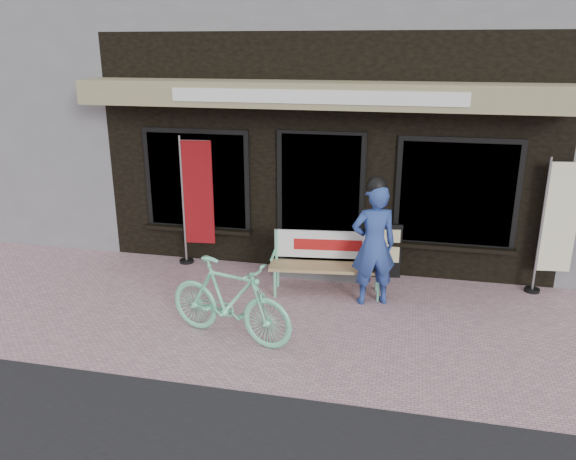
% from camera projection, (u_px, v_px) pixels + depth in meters
% --- Properties ---
extents(ground, '(70.00, 70.00, 0.00)m').
position_uv_depth(ground, '(293.00, 326.00, 7.14)').
color(ground, '#C2949E').
rests_on(ground, ground).
extents(storefront, '(7.00, 6.77, 6.00)m').
position_uv_depth(storefront, '(347.00, 68.00, 10.81)').
color(storefront, black).
rests_on(storefront, ground).
extents(bench, '(1.66, 0.60, 0.88)m').
position_uv_depth(bench, '(327.00, 258.00, 8.00)').
color(bench, '#75E5B5').
rests_on(bench, ground).
extents(person, '(0.71, 0.58, 1.79)m').
position_uv_depth(person, '(374.00, 243.00, 7.54)').
color(person, '#29418D').
rests_on(person, ground).
extents(bicycle, '(1.75, 0.91, 1.01)m').
position_uv_depth(bicycle, '(230.00, 300.00, 6.69)').
color(bicycle, '#75E5B5').
rests_on(bicycle, ground).
extents(nobori_red, '(0.62, 0.25, 2.09)m').
position_uv_depth(nobori_red, '(196.00, 200.00, 8.88)').
color(nobori_red, gray).
rests_on(nobori_red, ground).
extents(nobori_cream, '(0.58, 0.24, 1.98)m').
position_uv_depth(nobori_cream, '(556.00, 225.00, 7.81)').
color(nobori_cream, gray).
rests_on(nobori_cream, ground).
extents(menu_stand, '(0.43, 0.15, 0.85)m').
position_uv_depth(menu_stand, '(387.00, 250.00, 8.53)').
color(menu_stand, black).
rests_on(menu_stand, ground).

